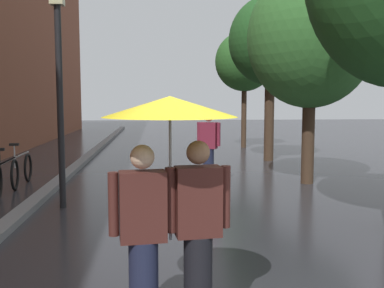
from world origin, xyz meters
The scene contains 8 objects.
kerb_strip centered at (-3.20, 10.00, 0.06)m, with size 0.30×36.00×0.12m, color slate.
street_tree_1 centered at (2.81, 7.09, 3.46)m, with size 2.99×2.99×5.13m.
street_tree_2 centered at (2.88, 11.11, 3.90)m, with size 2.72×2.72×5.38m.
street_tree_3 centered at (2.84, 15.16, 3.58)m, with size 2.44×2.44×4.83m.
parked_bicycle_6 centered at (-4.52, 7.81, 0.38)m, with size 1.12×0.76×0.96m.
couple_under_umbrella centered at (-0.71, 0.49, 1.41)m, with size 1.17×1.17×2.07m.
street_lamp_post centered at (-2.60, 5.06, 2.38)m, with size 0.24×0.24×4.05m.
pedestrian_walking_midground centered at (0.43, 7.35, 0.87)m, with size 0.55×0.36×1.71m.
Camera 1 is at (-0.83, -3.35, 2.04)m, focal length 41.71 mm.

